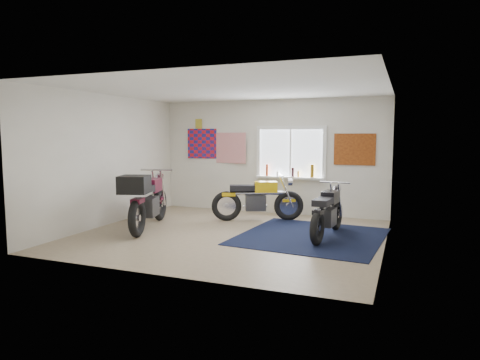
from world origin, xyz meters
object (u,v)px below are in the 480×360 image
at_px(yellow_triumph, 257,200).
at_px(black_chrome_bike, 327,214).
at_px(maroon_tourer, 146,200).
at_px(navy_rug, 311,236).

bearing_deg(yellow_triumph, black_chrome_bike, -53.76).
xyz_separation_m(yellow_triumph, black_chrome_bike, (1.70, -0.98, -0.02)).
distance_m(black_chrome_bike, maroon_tourer, 3.50).
xyz_separation_m(navy_rug, black_chrome_bike, (0.28, 0.08, 0.43)).
height_order(yellow_triumph, maroon_tourer, maroon_tourer).
xyz_separation_m(black_chrome_bike, maroon_tourer, (-3.42, -0.71, 0.17)).
relative_size(navy_rug, yellow_triumph, 1.37).
distance_m(yellow_triumph, maroon_tourer, 2.42).
xyz_separation_m(yellow_triumph, maroon_tourer, (-1.72, -1.69, 0.15)).
xyz_separation_m(navy_rug, maroon_tourer, (-3.14, -0.63, 0.60)).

